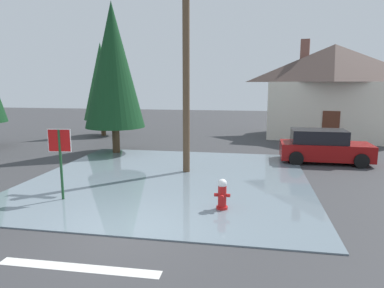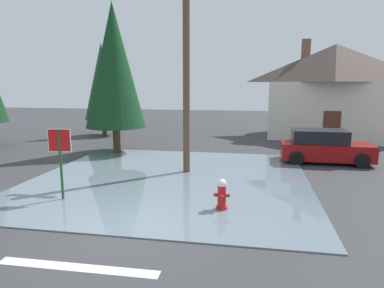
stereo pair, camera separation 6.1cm
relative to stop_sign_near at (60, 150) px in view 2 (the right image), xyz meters
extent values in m
cube|color=#38383A|center=(2.76, -1.95, -1.67)|extent=(80.00, 80.00, 0.10)
cube|color=slate|center=(2.75, 3.02, -1.60)|extent=(10.41, 10.53, 0.04)
cube|color=silver|center=(2.47, -3.70, -1.62)|extent=(3.42, 0.34, 0.01)
cylinder|color=#1E4C28|center=(0.00, 0.00, -0.49)|extent=(0.08, 0.08, 2.26)
cube|color=white|center=(0.00, 0.00, 0.30)|extent=(0.71, 0.12, 0.72)
cube|color=red|center=(0.00, 0.00, 0.30)|extent=(0.67, 0.12, 0.67)
cylinder|color=red|center=(5.03, 0.03, -1.57)|extent=(0.34, 0.34, 0.11)
cylinder|color=red|center=(5.03, 0.03, -1.20)|extent=(0.25, 0.25, 0.62)
sphere|color=white|center=(5.03, 0.03, -0.82)|extent=(0.27, 0.27, 0.27)
cylinder|color=red|center=(4.85, 0.03, -1.17)|extent=(0.11, 0.10, 0.10)
cylinder|color=red|center=(5.21, 0.03, -1.17)|extent=(0.11, 0.10, 0.10)
cylinder|color=red|center=(5.03, -0.15, -1.17)|extent=(0.12, 0.11, 0.12)
cylinder|color=brown|center=(3.18, 4.12, 2.22)|extent=(0.28, 0.28, 7.68)
cube|color=silver|center=(11.03, 15.10, 0.26)|extent=(8.56, 6.40, 3.76)
pyramid|color=#473833|center=(11.03, 15.10, 3.35)|extent=(9.24, 6.92, 2.44)
cube|color=brown|center=(9.30, 16.35, 3.96)|extent=(0.70, 0.70, 2.20)
cube|color=#592D1E|center=(10.55, 12.61, -0.62)|extent=(0.99, 0.25, 2.00)
cube|color=maroon|center=(9.21, 7.05, -1.07)|extent=(4.06, 1.77, 0.75)
cube|color=black|center=(8.88, 7.06, -0.39)|extent=(2.44, 1.55, 0.61)
cylinder|color=black|center=(10.59, 7.89, -1.30)|extent=(0.64, 0.23, 0.64)
cylinder|color=black|center=(10.57, 6.18, -1.30)|extent=(0.64, 0.23, 0.64)
cylinder|color=black|center=(7.85, 7.93, -1.30)|extent=(0.64, 0.23, 0.64)
cylinder|color=black|center=(7.82, 6.22, -1.30)|extent=(0.64, 0.23, 0.64)
cylinder|color=#4C3823|center=(-4.59, 13.30, -1.04)|extent=(0.32, 0.32, 1.16)
cone|color=#1E5128|center=(-4.59, 13.30, 2.16)|extent=(2.57, 2.57, 5.26)
cylinder|color=#4C3823|center=(-1.27, 7.51, -0.93)|extent=(0.39, 0.39, 1.39)
cone|color=#143D1E|center=(-1.27, 7.51, 2.93)|extent=(3.09, 3.09, 6.33)
camera|label=1|loc=(5.84, -9.63, 2.03)|focal=32.43mm
camera|label=2|loc=(5.90, -9.62, 2.03)|focal=32.43mm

